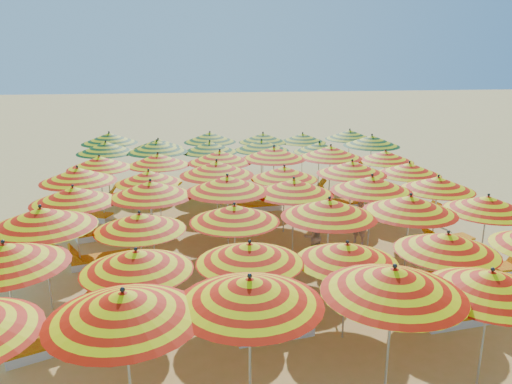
{
  "coord_description": "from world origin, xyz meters",
  "views": [
    {
      "loc": [
        -2.01,
        -14.82,
        6.0
      ],
      "look_at": [
        0.0,
        0.5,
        1.6
      ],
      "focal_mm": 35.0,
      "sensor_mm": 36.0,
      "label": 1
    }
  ],
  "objects_px": {
    "umbrella_44": "(210,137)",
    "beachgoer_b": "(313,236)",
    "umbrella_25": "(149,177)",
    "lounger_4": "(455,317)",
    "umbrella_28": "(352,168)",
    "umbrella_40": "(319,147)",
    "umbrella_42": "(109,138)",
    "lounger_13": "(260,206)",
    "lounger_12": "(88,215)",
    "lounger_15": "(393,202)",
    "lounger_8": "(100,260)",
    "umbrella_1": "(124,306)",
    "umbrella_4": "(491,282)",
    "umbrella_7": "(136,261)",
    "lounger_10": "(101,233)",
    "umbrella_14": "(235,213)",
    "umbrella_39": "(261,145)",
    "umbrella_41": "(372,141)",
    "lounger_5": "(124,296)",
    "umbrella_43": "(158,144)",
    "umbrella_27": "(284,173)",
    "beachgoer_a": "(360,223)",
    "umbrella_22": "(372,184)",
    "umbrella_36": "(106,147)",
    "umbrella_32": "(220,157)",
    "umbrella_35": "(385,156)",
    "umbrella_29": "(409,169)",
    "umbrella_31": "(158,160)",
    "umbrella_18": "(73,195)",
    "lounger_6": "(426,279)",
    "umbrella_47": "(350,135)",
    "umbrella_15": "(329,208)",
    "umbrella_34": "(331,152)",
    "umbrella_16": "(410,204)",
    "umbrella_3": "(394,281)",
    "umbrella_30": "(100,162)",
    "umbrella_12": "(41,218)",
    "lounger_11": "(417,218)",
    "umbrella_6": "(5,255)",
    "umbrella_26": "(217,168)",
    "lounger_2": "(51,344)",
    "umbrella_38": "(210,147)",
    "lounger_14": "(340,203)",
    "lounger_7": "(497,270)",
    "umbrella_2": "(250,291)",
    "umbrella_13": "(140,222)",
    "umbrella_10": "(447,243)",
    "lounger_17": "(145,198)",
    "umbrella_21": "(294,187)",
    "umbrella_9": "(347,253)",
    "umbrella_37": "(157,147)"
  },
  "relations": [
    {
      "from": "umbrella_7",
      "to": "umbrella_10",
      "type": "height_order",
      "value": "umbrella_7"
    },
    {
      "from": "umbrella_41",
      "to": "lounger_5",
      "type": "xyz_separation_m",
      "value": [
        -9.48,
        -8.88,
        -2.11
      ]
    },
    {
      "from": "umbrella_18",
      "to": "lounger_13",
      "type": "relative_size",
      "value": 1.42
    },
    {
      "from": "umbrella_25",
      "to": "lounger_4",
      "type": "height_order",
      "value": "umbrella_25"
    },
    {
      "from": "umbrella_28",
      "to": "umbrella_40",
      "type": "bearing_deg",
      "value": 89.47
    },
    {
      "from": "umbrella_27",
      "to": "beachgoer_a",
      "type": "bearing_deg",
      "value": -31.68
    },
    {
      "from": "umbrella_3",
      "to": "umbrella_36",
      "type": "distance_m",
      "value": 14.83
    },
    {
      "from": "umbrella_3",
      "to": "lounger_17",
      "type": "relative_size",
      "value": 1.43
    },
    {
      "from": "umbrella_3",
      "to": "umbrella_21",
      "type": "xyz_separation_m",
      "value": [
        -0.37,
        6.47,
        -0.1
      ]
    },
    {
      "from": "umbrella_13",
      "to": "umbrella_32",
      "type": "bearing_deg",
      "value": 70.47
    },
    {
      "from": "umbrella_34",
      "to": "lounger_14",
      "type": "distance_m",
      "value": 2.17
    },
    {
      "from": "umbrella_44",
      "to": "beachgoer_b",
      "type": "xyz_separation_m",
      "value": [
        2.68,
        -8.83,
        -1.57
      ]
    },
    {
      "from": "umbrella_29",
      "to": "umbrella_31",
      "type": "distance_m",
      "value": 8.95
    },
    {
      "from": "lounger_13",
      "to": "umbrella_2",
      "type": "bearing_deg",
      "value": -105.03
    },
    {
      "from": "lounger_12",
      "to": "lounger_15",
      "type": "distance_m",
      "value": 11.79
    },
    {
      "from": "umbrella_16",
      "to": "lounger_15",
      "type": "height_order",
      "value": "umbrella_16"
    },
    {
      "from": "umbrella_44",
      "to": "umbrella_30",
      "type": "bearing_deg",
      "value": -132.47
    },
    {
      "from": "umbrella_43",
      "to": "lounger_6",
      "type": "distance_m",
      "value": 13.38
    },
    {
      "from": "umbrella_25",
      "to": "umbrella_32",
      "type": "bearing_deg",
      "value": 38.8
    },
    {
      "from": "umbrella_14",
      "to": "umbrella_39",
      "type": "relative_size",
      "value": 0.94
    },
    {
      "from": "umbrella_14",
      "to": "umbrella_42",
      "type": "distance_m",
      "value": 11.58
    },
    {
      "from": "umbrella_12",
      "to": "umbrella_36",
      "type": "height_order",
      "value": "umbrella_12"
    },
    {
      "from": "umbrella_2",
      "to": "umbrella_13",
      "type": "xyz_separation_m",
      "value": [
        -2.13,
        4.3,
        -0.22
      ]
    },
    {
      "from": "umbrella_12",
      "to": "umbrella_1",
      "type": "bearing_deg",
      "value": -61.43
    },
    {
      "from": "umbrella_9",
      "to": "umbrella_21",
      "type": "height_order",
      "value": "umbrella_21"
    },
    {
      "from": "lounger_8",
      "to": "lounger_12",
      "type": "xyz_separation_m",
      "value": [
        -1.12,
        4.22,
        0.0
      ]
    },
    {
      "from": "umbrella_16",
      "to": "lounger_13",
      "type": "distance_m",
      "value": 7.76
    },
    {
      "from": "umbrella_47",
      "to": "umbrella_35",
      "type": "bearing_deg",
      "value": -90.31
    },
    {
      "from": "umbrella_22",
      "to": "umbrella_42",
      "type": "bearing_deg",
      "value": 134.95
    },
    {
      "from": "lounger_11",
      "to": "lounger_4",
      "type": "bearing_deg",
      "value": -117.0
    },
    {
      "from": "umbrella_42",
      "to": "lounger_13",
      "type": "distance_m",
      "value": 7.61
    },
    {
      "from": "umbrella_3",
      "to": "lounger_6",
      "type": "distance_m",
      "value": 5.45
    },
    {
      "from": "umbrella_6",
      "to": "umbrella_26",
      "type": "height_order",
      "value": "umbrella_26"
    },
    {
      "from": "umbrella_40",
      "to": "umbrella_36",
      "type": "bearing_deg",
      "value": 178.6
    },
    {
      "from": "umbrella_32",
      "to": "umbrella_38",
      "type": "distance_m",
      "value": 2.26
    },
    {
      "from": "umbrella_28",
      "to": "lounger_8",
      "type": "distance_m",
      "value": 8.55
    },
    {
      "from": "umbrella_7",
      "to": "umbrella_47",
      "type": "bearing_deg",
      "value": 57.5
    },
    {
      "from": "umbrella_6",
      "to": "umbrella_37",
      "type": "bearing_deg",
      "value": 78.18
    },
    {
      "from": "umbrella_41",
      "to": "umbrella_43",
      "type": "relative_size",
      "value": 1.25
    },
    {
      "from": "umbrella_32",
      "to": "umbrella_35",
      "type": "distance_m",
      "value": 6.4
    },
    {
      "from": "umbrella_27",
      "to": "umbrella_40",
      "type": "distance_m",
      "value": 5.02
    },
    {
      "from": "umbrella_15",
      "to": "umbrella_34",
      "type": "bearing_deg",
      "value": 74.04
    },
    {
      "from": "umbrella_30",
      "to": "lounger_12",
      "type": "xyz_separation_m",
      "value": [
        -0.59,
        0.1,
        -2.0
      ]
    },
    {
      "from": "umbrella_4",
      "to": "umbrella_12",
      "type": "relative_size",
      "value": 0.83
    },
    {
      "from": "lounger_2",
      "to": "lounger_8",
      "type": "height_order",
      "value": "same"
    },
    {
      "from": "umbrella_1",
      "to": "umbrella_4",
      "type": "bearing_deg",
      "value": 2.99
    },
    {
      "from": "umbrella_7",
      "to": "lounger_6",
      "type": "xyz_separation_m",
      "value": [
        7.2,
        2.24,
        -1.91
      ]
    },
    {
      "from": "umbrella_7",
      "to": "lounger_10",
      "type": "distance_m",
      "value": 7.42
    },
    {
      "from": "umbrella_27",
      "to": "umbrella_41",
      "type": "height_order",
      "value": "umbrella_41"
    },
    {
      "from": "lounger_6",
      "to": "lounger_7",
      "type": "distance_m",
      "value": 2.23
    }
  ]
}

